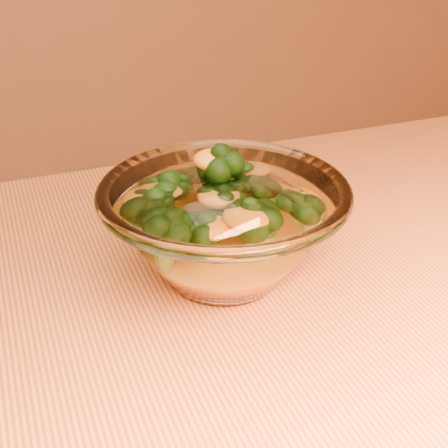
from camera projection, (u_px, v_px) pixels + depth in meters
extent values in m
cube|color=#D67A40|center=(184.00, 394.00, 0.48)|extent=(1.20, 0.80, 0.04)
cylinder|color=brown|center=(420.00, 340.00, 1.11)|extent=(0.06, 0.06, 0.71)
ellipsoid|color=white|center=(224.00, 269.00, 0.58)|extent=(0.10, 0.10, 0.02)
torus|color=white|center=(224.00, 191.00, 0.54)|extent=(0.22, 0.22, 0.01)
ellipsoid|color=#FFA715|center=(224.00, 249.00, 0.57)|extent=(0.13, 0.13, 0.04)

